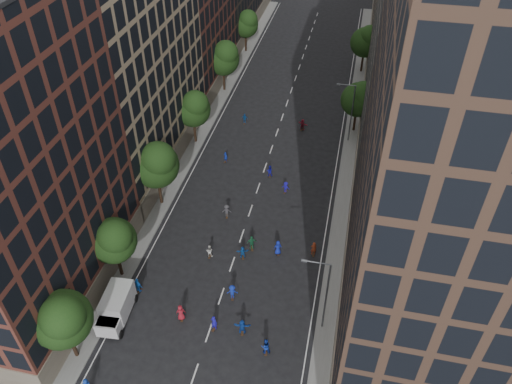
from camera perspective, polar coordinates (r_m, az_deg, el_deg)
ground at (r=71.60m, az=1.68°, el=4.68°), size 240.00×240.00×0.00m
sidewalk_left at (r=80.22m, az=-5.80°, el=8.79°), size 4.00×105.00×0.15m
sidewalk_right at (r=77.01m, az=11.64°, el=6.67°), size 4.00×105.00×0.15m
bldg_left_b at (r=64.97m, az=-16.34°, el=16.42°), size 14.00×26.00×34.00m
bldg_left_c at (r=85.57m, az=-9.06°, el=20.87°), size 14.00×20.00×28.00m
bldg_right_a at (r=40.91m, az=21.95°, el=1.91°), size 14.00×30.00×36.00m
bldg_right_b at (r=66.89m, az=19.54°, el=15.95°), size 14.00×28.00×33.00m
tree_left_0 at (r=46.57m, az=-21.24°, el=-13.32°), size 5.20×5.20×8.83m
tree_left_1 at (r=52.22m, az=-15.94°, el=-5.23°), size 4.80×4.80×8.21m
tree_left_2 at (r=59.70m, az=-11.30°, el=3.22°), size 5.60×5.60×9.45m
tree_left_3 at (r=70.82m, az=-7.15°, el=9.53°), size 5.00×5.00×8.58m
tree_left_4 at (r=84.18m, az=-3.70°, el=15.12°), size 5.40×5.40×9.08m
tree_left_5 at (r=98.61m, az=-1.12°, el=18.74°), size 4.80×4.80×8.33m
tree_right_a at (r=74.49m, az=11.74°, el=10.45°), size 5.00×5.00×8.39m
tree_right_b at (r=92.41m, az=12.52°, el=16.53°), size 5.20×5.20×8.83m
streetlamp_near at (r=46.66m, az=7.80°, el=-11.33°), size 2.64×0.22×9.06m
streetlamp_far at (r=72.22m, az=10.75°, el=9.17°), size 2.64×0.22×9.06m
cargo_van at (r=51.72m, az=-15.72°, el=-12.54°), size 2.87×5.48×2.83m
skater_1 at (r=49.67m, az=-4.82°, el=-14.69°), size 0.75×0.58×1.82m
skater_2 at (r=48.05m, az=1.10°, el=-17.24°), size 1.07×0.95×1.85m
skater_3 at (r=51.83m, az=-2.73°, el=-11.37°), size 1.26×0.89×1.77m
skater_4 at (r=53.62m, az=-13.34°, el=-10.37°), size 1.21×0.83×1.91m
skater_5 at (r=49.29m, az=-1.59°, el=-15.17°), size 1.70×0.76×1.77m
skater_6 at (r=50.68m, az=-8.58°, el=-13.49°), size 1.07×0.87×1.90m
skater_7 at (r=56.10m, az=6.59°, el=-6.46°), size 0.76×0.61×1.83m
skater_8 at (r=55.88m, az=-5.35°, el=-6.76°), size 0.79×0.62×1.59m
skater_9 at (r=60.38m, az=-3.36°, el=-2.20°), size 1.20×0.81×1.72m
skater_10 at (r=56.31m, az=-0.48°, el=-5.85°), size 1.20×0.85×1.89m
skater_11 at (r=55.58m, az=-1.53°, el=-6.93°), size 1.47×0.88×1.51m
skater_12 at (r=55.87m, az=2.52°, el=-6.40°), size 1.06×0.90×1.84m
skater_13 at (r=69.24m, az=-3.50°, el=4.00°), size 0.63×0.50×1.51m
skater_14 at (r=66.49m, az=1.56°, el=2.40°), size 0.90×0.76×1.62m
skater_15 at (r=63.96m, az=3.41°, el=0.53°), size 1.10×0.80×1.54m
skater_16 at (r=77.35m, az=-1.30°, el=8.35°), size 0.96×0.42×1.62m
skater_17 at (r=76.07m, az=5.34°, el=7.64°), size 1.70×1.14×1.75m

